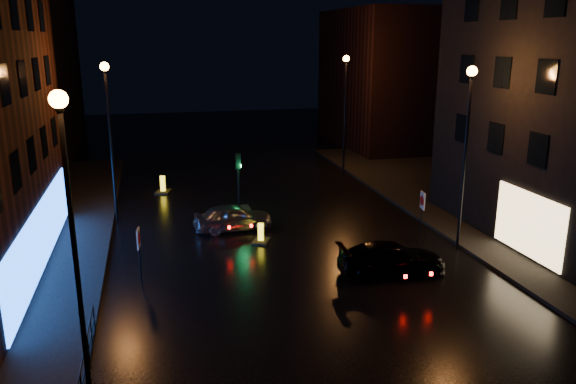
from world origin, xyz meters
name	(u,v)px	position (x,y,z in m)	size (l,w,h in m)	color
ground	(341,332)	(0.00, 0.00, 0.00)	(120.00, 120.00, 0.00)	black
pavement_right	(543,224)	(14.00, 8.00, 0.07)	(12.00, 44.00, 0.15)	black
building_far_left	(18,70)	(-16.00, 35.00, 7.00)	(8.00, 16.00, 14.00)	black
building_far_right	(384,79)	(15.00, 32.00, 6.00)	(8.00, 14.00, 12.00)	black
street_lamp_lnear	(70,206)	(-7.80, -2.00, 5.56)	(0.44, 0.44, 8.37)	black
street_lamp_lfar	(109,118)	(-7.80, 14.00, 5.56)	(0.44, 0.44, 8.37)	black
street_lamp_rnear	(467,131)	(7.80, 6.00, 5.56)	(0.44, 0.44, 8.37)	black
street_lamp_rfar	(345,96)	(7.80, 22.00, 5.56)	(0.44, 0.44, 8.37)	black
traffic_signal	(239,204)	(-1.20, 14.00, 0.50)	(1.40, 2.40, 3.45)	black
guard_railing	(84,361)	(-8.00, -1.00, 0.74)	(0.05, 6.04, 1.00)	black
silver_hatchback	(233,217)	(-1.95, 11.23, 0.67)	(1.59, 3.96, 1.35)	#979A9E
dark_sedan	(392,258)	(3.65, 4.16, 0.65)	(1.83, 4.51, 1.31)	black
bollard_near	(261,238)	(-0.92, 9.13, 0.21)	(1.10, 1.28, 0.94)	black
bollard_far	(163,189)	(-5.22, 19.51, 0.24)	(1.14, 1.42, 1.08)	black
road_sign_left	(139,243)	(-6.50, 5.39, 1.79)	(0.14, 0.58, 2.39)	black
road_sign_right	(422,205)	(6.50, 7.18, 1.90)	(0.16, 0.62, 2.54)	black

